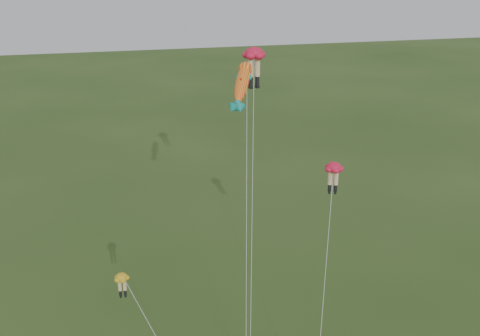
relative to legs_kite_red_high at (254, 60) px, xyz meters
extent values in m
ellipsoid|color=red|center=(0.04, 0.12, 0.44)|extent=(1.85, 1.85, 0.82)
cylinder|color=#F1C68E|center=(-0.21, 0.08, -0.53)|extent=(0.36, 0.36, 1.25)
cylinder|color=black|center=(-0.21, 0.08, -1.46)|extent=(0.28, 0.28, 0.62)
cube|color=black|center=(-0.21, 0.08, -1.86)|extent=(0.25, 0.39, 0.18)
cylinder|color=#F1C68E|center=(0.28, 0.15, -0.53)|extent=(0.36, 0.36, 1.25)
cylinder|color=black|center=(0.28, 0.15, -1.46)|extent=(0.28, 0.28, 0.62)
cube|color=black|center=(0.28, 0.15, -1.86)|extent=(0.25, 0.39, 0.18)
cylinder|color=silver|center=(-1.53, -4.97, -9.00)|extent=(3.17, 10.20, 19.69)
ellipsoid|color=red|center=(3.53, -5.85, -5.89)|extent=(1.62, 1.62, 0.62)
cylinder|color=#F1C68E|center=(3.36, -5.77, -6.62)|extent=(0.27, 0.27, 0.94)
cylinder|color=black|center=(3.36, -5.77, -7.33)|extent=(0.21, 0.21, 0.47)
cube|color=black|center=(3.36, -5.77, -7.63)|extent=(0.25, 0.31, 0.14)
cylinder|color=#F1C68E|center=(3.70, -5.92, -6.62)|extent=(0.27, 0.27, 0.94)
cylinder|color=black|center=(3.70, -5.92, -7.33)|extent=(0.21, 0.21, 0.47)
cube|color=black|center=(3.70, -5.92, -7.63)|extent=(0.25, 0.31, 0.14)
cylinder|color=silver|center=(1.71, -9.38, -12.22)|extent=(3.67, 7.11, 13.26)
ellipsoid|color=gold|center=(-9.98, -6.38, -11.33)|extent=(1.03, 1.03, 0.47)
cylinder|color=#F1C68E|center=(-10.12, -6.37, -11.89)|extent=(0.21, 0.21, 0.72)
cylinder|color=black|center=(-10.12, -6.37, -12.42)|extent=(0.16, 0.16, 0.36)
cube|color=black|center=(-10.12, -6.37, -12.66)|extent=(0.14, 0.22, 0.10)
cylinder|color=#F1C68E|center=(-9.84, -6.40, -11.89)|extent=(0.21, 0.21, 0.72)
cylinder|color=black|center=(-9.84, -6.40, -12.42)|extent=(0.16, 0.16, 0.36)
cube|color=black|center=(-9.84, -6.40, -12.66)|extent=(0.14, 0.22, 0.10)
ellipsoid|color=#FFA320|center=(-2.02, -4.39, -0.52)|extent=(2.24, 3.16, 2.66)
sphere|color=#FFA320|center=(-2.02, -4.39, -0.52)|extent=(1.39, 1.54, 1.26)
cone|color=teal|center=(-2.02, -4.39, -0.52)|extent=(1.16, 1.35, 1.22)
cone|color=teal|center=(-2.02, -4.39, -0.52)|extent=(1.16, 1.35, 1.22)
cone|color=teal|center=(-2.02, -4.39, -0.52)|extent=(0.66, 0.76, 0.68)
cone|color=teal|center=(-2.02, -4.39, -0.52)|extent=(0.66, 0.76, 0.68)
cone|color=red|center=(-2.02, -4.39, -0.52)|extent=(0.69, 0.78, 0.66)
cylinder|color=silver|center=(-2.75, -7.45, -9.68)|extent=(1.48, 6.17, 18.33)
camera|label=1|loc=(-10.34, -34.51, 5.83)|focal=40.00mm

